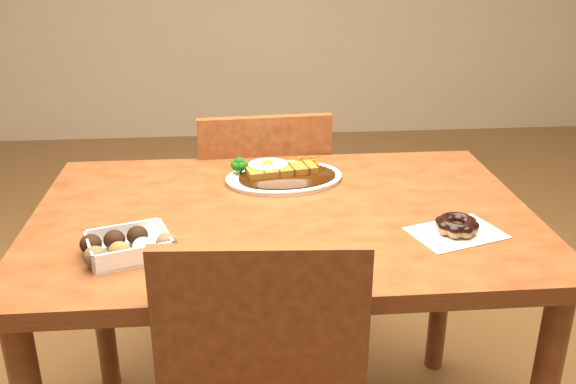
{
  "coord_description": "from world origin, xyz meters",
  "views": [
    {
      "loc": [
        -0.11,
        -1.41,
        1.39
      ],
      "look_at": [
        0.01,
        -0.02,
        0.81
      ],
      "focal_mm": 40.0,
      "sensor_mm": 36.0,
      "label": 1
    }
  ],
  "objects": [
    {
      "name": "table",
      "position": [
        0.0,
        0.0,
        0.65
      ],
      "size": [
        1.2,
        0.8,
        0.75
      ],
      "color": "#522510",
      "rests_on": "ground"
    },
    {
      "name": "chair_far",
      "position": [
        -0.03,
        0.53,
        0.48
      ],
      "size": [
        0.45,
        0.45,
        0.87
      ],
      "rotation": [
        0.0,
        0.0,
        3.21
      ],
      "color": "#522510",
      "rests_on": "ground"
    },
    {
      "name": "katsu_curry_plate",
      "position": [
        0.01,
        0.2,
        0.77
      ],
      "size": [
        0.34,
        0.26,
        0.06
      ],
      "rotation": [
        0.0,
        0.0,
        0.13
      ],
      "color": "white",
      "rests_on": "table"
    },
    {
      "name": "pon_de_ring",
      "position": [
        0.38,
        -0.15,
        0.77
      ],
      "size": [
        0.23,
        0.19,
        0.04
      ],
      "rotation": [
        0.0,
        0.0,
        0.32
      ],
      "color": "silver",
      "rests_on": "table"
    },
    {
      "name": "donut_box",
      "position": [
        -0.34,
        -0.19,
        0.77
      ],
      "size": [
        0.2,
        0.17,
        0.05
      ],
      "rotation": [
        0.0,
        0.0,
        0.32
      ],
      "color": "white",
      "rests_on": "table"
    }
  ]
}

